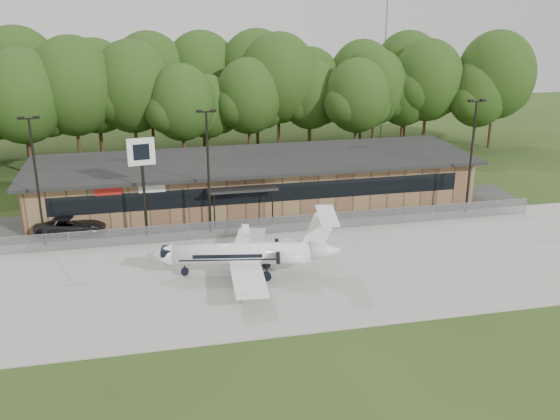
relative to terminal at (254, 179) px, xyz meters
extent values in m
plane|color=#2C3F16|center=(0.00, -23.94, -2.18)|extent=(160.00, 160.00, 0.00)
cube|color=#9E9B93|center=(0.00, -15.94, -2.14)|extent=(64.00, 18.00, 0.08)
cube|color=#383835|center=(0.00, -4.44, -2.15)|extent=(50.00, 9.00, 0.06)
cube|color=olive|center=(0.00, 0.06, -0.18)|extent=(40.00, 10.00, 4.00)
cube|color=black|center=(0.00, -4.96, 0.12)|extent=(36.00, 0.08, 1.60)
cube|color=black|center=(0.00, -0.44, 1.97)|extent=(41.00, 11.50, 0.30)
cube|color=black|center=(-2.00, -5.54, 0.82)|extent=(6.00, 1.60, 0.20)
cube|color=red|center=(-13.00, -4.99, 1.22)|extent=(2.20, 0.06, 0.70)
cube|color=silver|center=(-9.50, -4.99, 1.22)|extent=(2.20, 0.06, 0.70)
cube|color=gray|center=(0.00, -8.94, -1.43)|extent=(46.00, 0.03, 1.50)
cube|color=gray|center=(0.00, -8.94, -0.68)|extent=(46.00, 0.04, 0.04)
cylinder|color=gray|center=(22.00, 24.06, 10.32)|extent=(0.20, 0.20, 25.00)
cylinder|color=black|center=(-18.00, -7.44, 2.82)|extent=(0.18, 0.18, 10.00)
cube|color=black|center=(-18.00, -7.44, 7.87)|extent=(1.20, 0.12, 0.12)
cube|color=black|center=(-18.55, -7.44, 7.94)|extent=(0.45, 0.30, 0.22)
cube|color=black|center=(-17.45, -7.44, 7.94)|extent=(0.45, 0.30, 0.22)
cylinder|color=black|center=(-5.00, -7.44, 2.82)|extent=(0.18, 0.18, 10.00)
cube|color=black|center=(-5.00, -7.44, 7.87)|extent=(1.20, 0.12, 0.12)
cube|color=black|center=(-5.55, -7.44, 7.94)|extent=(0.45, 0.30, 0.22)
cube|color=black|center=(-4.45, -7.44, 7.94)|extent=(0.45, 0.30, 0.22)
cylinder|color=black|center=(18.00, -7.44, 2.82)|extent=(0.18, 0.18, 10.00)
cube|color=black|center=(18.00, -7.44, 7.87)|extent=(1.20, 0.12, 0.12)
cube|color=black|center=(17.45, -7.44, 7.94)|extent=(0.45, 0.30, 0.22)
cube|color=black|center=(18.55, -7.44, 7.94)|extent=(0.45, 0.30, 0.22)
cylinder|color=white|center=(-3.78, -16.25, -0.56)|extent=(9.60, 3.14, 1.52)
cone|color=white|center=(-9.38, -15.26, -0.56)|extent=(2.13, 1.82, 1.52)
cone|color=white|center=(1.91, -17.25, -0.42)|extent=(2.32, 1.85, 1.52)
cube|color=white|center=(-3.86, -19.41, -0.99)|extent=(3.04, 5.96, 0.11)
cube|color=white|center=(-2.77, -13.25, -0.99)|extent=(3.04, 5.96, 0.11)
cylinder|color=white|center=(-0.63, -18.00, -0.42)|extent=(2.20, 1.20, 0.85)
cylinder|color=white|center=(-0.21, -15.67, -0.42)|extent=(2.20, 1.20, 0.85)
cube|color=white|center=(1.45, -17.17, 0.95)|extent=(2.32, 0.53, 2.85)
cube|color=white|center=(2.01, -17.26, 2.14)|extent=(1.97, 4.51, 0.09)
cube|color=black|center=(-8.73, -15.38, -0.30)|extent=(1.13, 1.28, 0.47)
cube|color=black|center=(-2.10, -16.54, -1.84)|extent=(1.14, 2.37, 0.66)
cylinder|color=black|center=(-7.70, -15.56, -1.84)|extent=(0.66, 0.66, 0.21)
imported|color=#29292B|center=(-16.21, -5.30, -1.41)|extent=(5.92, 3.53, 1.54)
cylinder|color=black|center=(-10.14, -7.14, 1.70)|extent=(0.27, 0.27, 7.75)
cube|color=silver|center=(-10.14, -7.14, 4.90)|extent=(2.14, 0.57, 2.13)
cube|color=black|center=(-10.12, -7.26, 4.90)|extent=(1.25, 0.23, 1.26)
camera|label=1|loc=(-9.72, -55.62, 16.48)|focal=40.00mm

